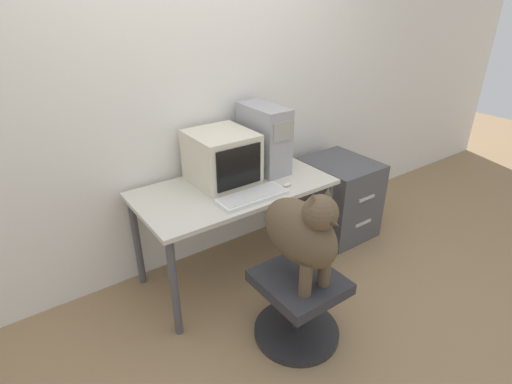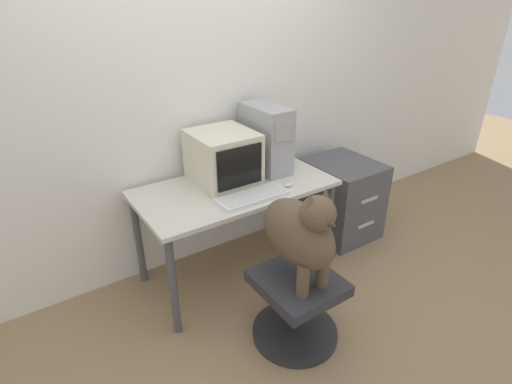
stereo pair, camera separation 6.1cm
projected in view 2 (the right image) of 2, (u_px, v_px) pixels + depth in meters
ground_plane at (263, 297)px, 2.81m from camera, size 12.00×12.00×0.00m
wall_back at (202, 91)px, 2.80m from camera, size 8.00×0.05×2.60m
desk at (235, 197)px, 2.78m from camera, size 1.35×0.71×0.73m
crt_monitor at (223, 157)px, 2.75m from camera, size 0.41×0.45×0.35m
pc_tower at (266, 138)px, 2.90m from camera, size 0.21×0.43×0.48m
keyboard at (253, 196)px, 2.57m from camera, size 0.47×0.18×0.03m
computer_mouse at (288, 185)px, 2.73m from camera, size 0.07×0.04×0.03m
office_chair at (296, 305)px, 2.40m from camera, size 0.53×0.53×0.44m
dog at (301, 232)px, 2.16m from camera, size 0.26×0.54×0.61m
filing_cabinet at (341, 198)px, 3.44m from camera, size 0.51×0.60×0.66m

